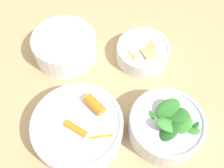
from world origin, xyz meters
name	(u,v)px	position (x,y,z in m)	size (l,w,h in m)	color
ground_plane	(121,167)	(0.00, 0.00, 0.00)	(10.00, 10.00, 0.00)	#4C4238
dining_table	(128,110)	(0.00, 0.00, 0.66)	(1.15, 0.88, 0.78)	tan
bowl_carrots	(78,127)	(-0.09, 0.14, 0.81)	(0.20, 0.20, 0.08)	silver
bowl_greens	(166,125)	(-0.13, -0.04, 0.81)	(0.16, 0.16, 0.09)	silver
bowl_beans_hotdog	(65,47)	(0.15, 0.14, 0.81)	(0.17, 0.17, 0.07)	white
bowl_cookies	(143,52)	(0.09, -0.06, 0.80)	(0.14, 0.14, 0.05)	silver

